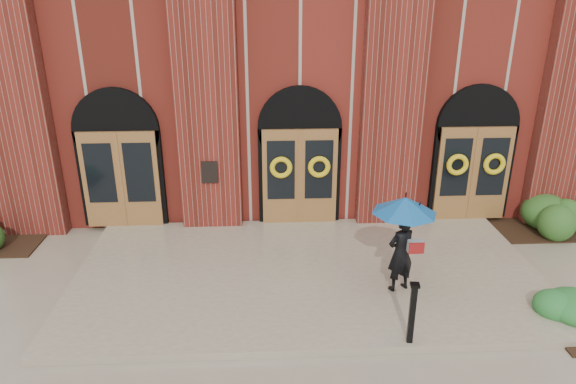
{
  "coord_description": "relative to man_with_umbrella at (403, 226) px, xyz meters",
  "views": [
    {
      "loc": [
        -0.92,
        -9.57,
        5.83
      ],
      "look_at": [
        -0.39,
        1.0,
        1.66
      ],
      "focal_mm": 32.0,
      "sensor_mm": 36.0,
      "label": 1
    }
  ],
  "objects": [
    {
      "name": "church_building",
      "position": [
        -1.78,
        9.45,
        1.94
      ],
      "size": [
        16.2,
        12.53,
        7.0
      ],
      "color": "maroon",
      "rests_on": "ground"
    },
    {
      "name": "man_with_umbrella",
      "position": [
        0.0,
        0.0,
        0.0
      ],
      "size": [
        1.63,
        1.63,
        2.02
      ],
      "rotation": [
        0.0,
        0.0,
        3.52
      ],
      "color": "black",
      "rests_on": "landing"
    },
    {
      "name": "ground",
      "position": [
        -1.78,
        0.66,
        -1.56
      ],
      "size": [
        90.0,
        90.0,
        0.0
      ],
      "primitive_type": "plane",
      "color": "gray",
      "rests_on": "ground"
    },
    {
      "name": "landing",
      "position": [
        -1.78,
        0.81,
        -1.48
      ],
      "size": [
        10.0,
        5.3,
        0.15
      ],
      "primitive_type": "cube",
      "color": "tan",
      "rests_on": "ground"
    },
    {
      "name": "hedge_wall_right",
      "position": [
        4.81,
        2.86,
        -1.13
      ],
      "size": [
        3.36,
        1.34,
        0.86
      ],
      "primitive_type": "ellipsoid",
      "color": "#2B531D",
      "rests_on": "ground"
    },
    {
      "name": "metal_post",
      "position": [
        -0.22,
        -1.69,
        -0.8
      ],
      "size": [
        0.18,
        0.18,
        1.16
      ],
      "rotation": [
        0.0,
        0.0,
        -0.14
      ],
      "color": "black",
      "rests_on": "landing"
    }
  ]
}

